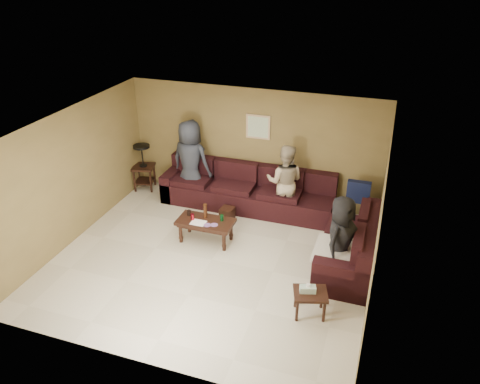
{
  "coord_description": "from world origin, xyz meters",
  "views": [
    {
      "loc": [
        2.69,
        -6.4,
        4.98
      ],
      "look_at": [
        0.25,
        0.85,
        1.0
      ],
      "focal_mm": 35.0,
      "sensor_mm": 36.0,
      "label": 1
    }
  ],
  "objects": [
    {
      "name": "room",
      "position": [
        0.0,
        0.0,
        1.66
      ],
      "size": [
        5.6,
        5.5,
        2.5
      ],
      "color": "beige",
      "rests_on": "ground"
    },
    {
      "name": "coffee_table",
      "position": [
        -0.34,
        0.55,
        0.38
      ],
      "size": [
        1.07,
        0.54,
        0.73
      ],
      "rotation": [
        0.0,
        0.0,
        -0.0
      ],
      "color": "black",
      "rests_on": "ground"
    },
    {
      "name": "wall_art",
      "position": [
        0.1,
        2.48,
        1.7
      ],
      "size": [
        0.52,
        0.04,
        0.52
      ],
      "color": "tan",
      "rests_on": "ground"
    },
    {
      "name": "person_middle",
      "position": [
        0.84,
        1.94,
        0.79
      ],
      "size": [
        0.82,
        0.66,
        1.59
      ],
      "primitive_type": "imported",
      "rotation": [
        0.0,
        0.0,
        3.23
      ],
      "color": "tan",
      "rests_on": "ground"
    },
    {
      "name": "sectional_sofa",
      "position": [
        0.81,
        1.52,
        0.33
      ],
      "size": [
        4.65,
        2.9,
        0.97
      ],
      "color": "black",
      "rests_on": "ground"
    },
    {
      "name": "person_right",
      "position": [
        2.19,
        0.21,
        0.77
      ],
      "size": [
        0.7,
        0.86,
        1.53
      ],
      "primitive_type": "imported",
      "rotation": [
        0.0,
        0.0,
        1.25
      ],
      "color": "black",
      "rests_on": "ground"
    },
    {
      "name": "waste_bin",
      "position": [
        -0.2,
        1.35,
        0.15
      ],
      "size": [
        0.28,
        0.28,
        0.31
      ],
      "primitive_type": "cube",
      "rotation": [
        0.0,
        0.0,
        -0.09
      ],
      "color": "black",
      "rests_on": "ground"
    },
    {
      "name": "side_table_right",
      "position": [
        1.92,
        -0.84,
        0.37
      ],
      "size": [
        0.6,
        0.54,
        0.56
      ],
      "rotation": [
        0.0,
        0.0,
        0.29
      ],
      "color": "black",
      "rests_on": "ground"
    },
    {
      "name": "end_table_left",
      "position": [
        -2.53,
        2.16,
        0.56
      ],
      "size": [
        0.57,
        0.57,
        1.07
      ],
      "rotation": [
        0.0,
        0.0,
        0.26
      ],
      "color": "black",
      "rests_on": "ground"
    },
    {
      "name": "person_left",
      "position": [
        -1.27,
        2.02,
        0.92
      ],
      "size": [
        0.96,
        0.69,
        1.83
      ],
      "primitive_type": "imported",
      "rotation": [
        0.0,
        0.0,
        3.01
      ],
      "color": "#2A2F3B",
      "rests_on": "ground"
    }
  ]
}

